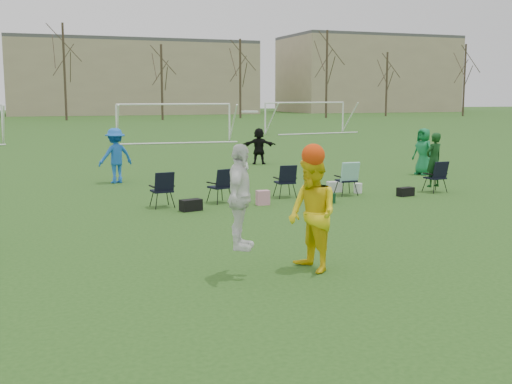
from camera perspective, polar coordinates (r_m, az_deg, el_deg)
name	(u,v)px	position (r m, az deg, el deg)	size (l,w,h in m)	color
ground	(384,281)	(10.66, 11.33, -7.74)	(260.00, 260.00, 0.00)	#244D18
fielder_blue	(116,156)	(22.34, -12.38, 3.17)	(1.21, 0.69, 1.87)	blue
fielder_green_far	(423,151)	(24.96, 14.64, 3.51)	(0.86, 0.56, 1.75)	#14703D
fielder_black	(259,146)	(27.89, 0.26, 4.11)	(1.46, 0.47, 1.58)	black
center_contest	(288,207)	(10.66, 2.91, -1.35)	(2.15, 1.11, 2.73)	white
sideline_setup	(322,179)	(18.83, 5.85, 1.14)	(9.17, 2.13, 1.83)	#0F3A14
goal_mid	(174,112)	(41.78, -7.28, 7.09)	(7.40, 0.63, 2.46)	white
goal_right	(305,109)	(51.38, 4.42, 7.40)	(7.35, 1.14, 2.46)	white
tree_line	(68,77)	(78.77, -16.38, 9.79)	(110.28, 3.28, 11.40)	#382B21
building_row	(98,76)	(105.44, -13.85, 9.99)	(126.00, 16.00, 13.00)	tan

